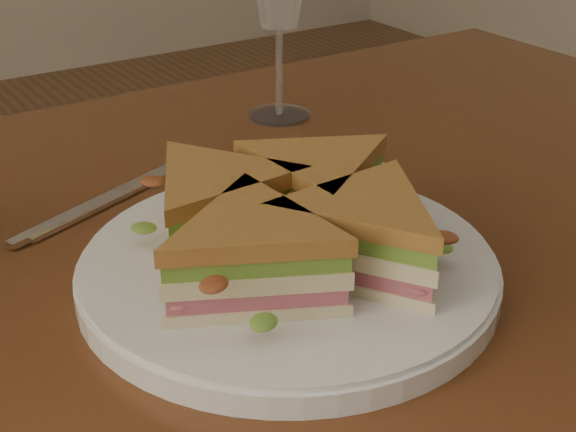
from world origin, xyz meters
The scene contains 6 objects.
table centered at (0.00, 0.00, 0.65)m, with size 1.20×0.80×0.75m.
plate centered at (-0.02, -0.04, 0.76)m, with size 0.29×0.29×0.02m, color white.
sandwich_wedges centered at (-0.02, -0.04, 0.80)m, with size 0.27×0.27×0.06m.
crisps_mound centered at (-0.02, -0.04, 0.79)m, with size 0.09×0.09×0.05m, color orange, non-canonical shape.
spoon centered at (-0.06, 0.01, 0.75)m, with size 0.17×0.09×0.01m.
knife centered at (-0.08, 0.14, 0.75)m, with size 0.20×0.09×0.00m.
Camera 1 is at (-0.28, -0.45, 1.05)m, focal length 50.00 mm.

